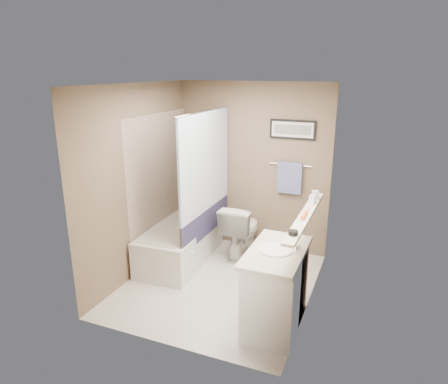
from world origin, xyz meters
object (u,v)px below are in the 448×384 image
at_px(bathtub, 181,243).
at_px(candle_bowl_near, 293,233).
at_px(vanity, 276,290).
at_px(glass_jar, 315,195).
at_px(soap_bottle, 313,197).
at_px(toilet, 241,230).
at_px(hair_brush_front, 304,215).

bearing_deg(bathtub, candle_bowl_near, -35.68).
bearing_deg(vanity, glass_jar, 77.04).
height_order(vanity, soap_bottle, soap_bottle).
bearing_deg(toilet, vanity, 122.94).
bearing_deg(bathtub, soap_bottle, -9.11).
relative_size(candle_bowl_near, soap_bottle, 0.62).
bearing_deg(glass_jar, soap_bottle, -90.00).
xyz_separation_m(bathtub, vanity, (1.60, -0.94, 0.15)).
bearing_deg(hair_brush_front, candle_bowl_near, -90.00).
distance_m(candle_bowl_near, soap_bottle, 0.95).
bearing_deg(vanity, soap_bottle, 74.57).
relative_size(candle_bowl_near, hair_brush_front, 0.41).
bearing_deg(hair_brush_front, vanity, -121.48).
xyz_separation_m(toilet, hair_brush_front, (1.06, -1.09, 0.75)).
bearing_deg(vanity, hair_brush_front, 56.79).
distance_m(toilet, glass_jar, 1.39).
bearing_deg(hair_brush_front, bathtub, 160.24).
bearing_deg(bathtub, hair_brush_front, -22.96).
height_order(toilet, candle_bowl_near, candle_bowl_near).
distance_m(vanity, hair_brush_front, 0.82).
xyz_separation_m(candle_bowl_near, hair_brush_front, (0.00, 0.50, 0.00)).
bearing_deg(toilet, hair_brush_front, 134.97).
xyz_separation_m(bathtub, glass_jar, (1.79, -0.01, 0.92)).
relative_size(hair_brush_front, soap_bottle, 1.53).
distance_m(hair_brush_front, soap_bottle, 0.46).
relative_size(bathtub, toilet, 1.93).
distance_m(vanity, soap_bottle, 1.11).
bearing_deg(candle_bowl_near, soap_bottle, 90.00).
distance_m(candle_bowl_near, hair_brush_front, 0.50).
bearing_deg(candle_bowl_near, hair_brush_front, 90.00).
height_order(candle_bowl_near, glass_jar, glass_jar).
height_order(vanity, glass_jar, glass_jar).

